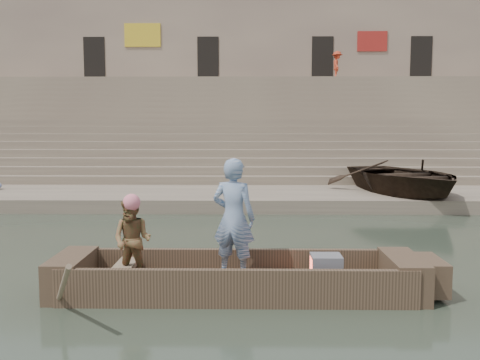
{
  "coord_description": "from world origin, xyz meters",
  "views": [
    {
      "loc": [
        0.44,
        -9.25,
        2.61
      ],
      "look_at": [
        0.28,
        2.23,
        1.4
      ],
      "focal_mm": 39.97,
      "sensor_mm": 36.0,
      "label": 1
    }
  ],
  "objects_px": {
    "television": "(325,268)",
    "pedestrian": "(337,65)",
    "beached_rowboat": "(403,176)",
    "standing_man": "(234,218)",
    "rowing_man": "(132,240)",
    "main_rowboat": "(237,287)"
  },
  "relations": [
    {
      "from": "television",
      "to": "pedestrian",
      "type": "bearing_deg",
      "value": 80.39
    },
    {
      "from": "beached_rowboat",
      "to": "television",
      "type": "bearing_deg",
      "value": -127.99
    },
    {
      "from": "standing_man",
      "to": "pedestrian",
      "type": "xyz_separation_m",
      "value": [
        5.46,
        23.75,
        4.87
      ]
    },
    {
      "from": "standing_man",
      "to": "pedestrian",
      "type": "height_order",
      "value": "pedestrian"
    },
    {
      "from": "rowing_man",
      "to": "television",
      "type": "distance_m",
      "value": 2.97
    },
    {
      "from": "rowing_man",
      "to": "pedestrian",
      "type": "xyz_separation_m",
      "value": [
        6.98,
        24.03,
        5.16
      ]
    },
    {
      "from": "main_rowboat",
      "to": "beached_rowboat",
      "type": "distance_m",
      "value": 10.44
    },
    {
      "from": "standing_man",
      "to": "beached_rowboat",
      "type": "bearing_deg",
      "value": -101.81
    },
    {
      "from": "standing_man",
      "to": "beached_rowboat",
      "type": "height_order",
      "value": "standing_man"
    },
    {
      "from": "television",
      "to": "pedestrian",
      "type": "xyz_separation_m",
      "value": [
        4.05,
        23.93,
        5.6
      ]
    },
    {
      "from": "beached_rowboat",
      "to": "main_rowboat",
      "type": "bearing_deg",
      "value": -134.9
    },
    {
      "from": "main_rowboat",
      "to": "pedestrian",
      "type": "distance_m",
      "value": 25.24
    },
    {
      "from": "rowing_man",
      "to": "pedestrian",
      "type": "distance_m",
      "value": 25.55
    },
    {
      "from": "beached_rowboat",
      "to": "rowing_man",
      "type": "bearing_deg",
      "value": -141.58
    },
    {
      "from": "main_rowboat",
      "to": "rowing_man",
      "type": "bearing_deg",
      "value": -176.44
    },
    {
      "from": "main_rowboat",
      "to": "rowing_man",
      "type": "xyz_separation_m",
      "value": [
        -1.57,
        -0.1,
        0.75
      ]
    },
    {
      "from": "main_rowboat",
      "to": "television",
      "type": "xyz_separation_m",
      "value": [
        1.36,
        0.0,
        0.31
      ]
    },
    {
      "from": "main_rowboat",
      "to": "standing_man",
      "type": "height_order",
      "value": "standing_man"
    },
    {
      "from": "standing_man",
      "to": "pedestrian",
      "type": "relative_size",
      "value": 1.14
    },
    {
      "from": "standing_man",
      "to": "beached_rowboat",
      "type": "relative_size",
      "value": 0.36
    },
    {
      "from": "television",
      "to": "pedestrian",
      "type": "distance_m",
      "value": 24.91
    },
    {
      "from": "main_rowboat",
      "to": "pedestrian",
      "type": "xyz_separation_m",
      "value": [
        5.41,
        23.93,
        5.91
      ]
    }
  ]
}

